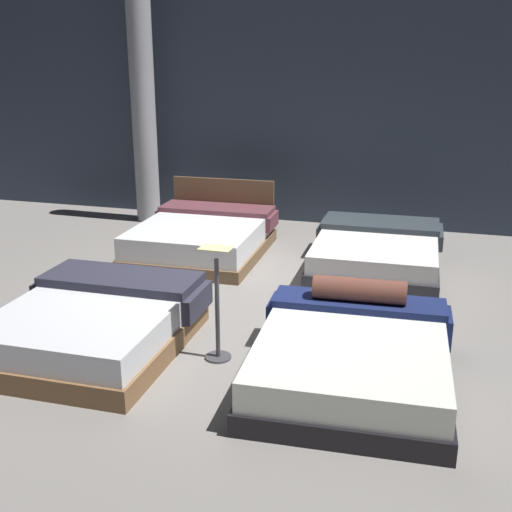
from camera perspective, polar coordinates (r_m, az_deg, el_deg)
name	(u,v)px	position (r m, az deg, el deg)	size (l,w,h in m)	color
ground_plane	(259,303)	(7.07, 0.32, -4.29)	(18.00, 18.00, 0.02)	gray
showroom_back_wall	(323,114)	(10.13, 6.04, 12.67)	(18.00, 0.06, 3.50)	#333D4C
bed_0	(96,324)	(6.14, -14.25, -5.94)	(1.71, 1.93, 0.54)	brown
bed_1	(351,358)	(5.40, 8.60, -9.06)	(1.72, 1.99, 0.71)	black
bed_2	(203,237)	(8.71, -4.82, 1.73)	(1.73, 2.10, 0.87)	brown
bed_3	(376,252)	(8.20, 10.80, 0.31)	(1.64, 2.05, 0.50)	#2B2C33
price_sign	(217,317)	(5.68, -3.50, -5.48)	(0.28, 0.24, 1.06)	#3F3F44
support_pillar	(144,113)	(10.40, -10.11, 12.63)	(0.38, 0.38, 3.50)	#99999E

